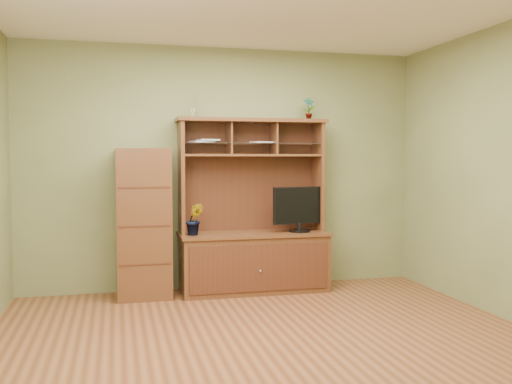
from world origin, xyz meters
name	(u,v)px	position (x,y,z in m)	size (l,w,h in m)	color
room	(270,173)	(0.00, 0.00, 1.35)	(4.54, 4.04, 2.74)	brown
media_hutch	(253,244)	(0.28, 1.73, 0.52)	(1.66, 0.61, 1.90)	#3E2411
monitor	(300,208)	(0.79, 1.64, 0.91)	(0.63, 0.24, 0.50)	black
orchid_plant	(195,219)	(-0.38, 1.65, 0.82)	(0.19, 0.15, 0.34)	#395E20
top_plant	(308,109)	(0.94, 1.80, 2.03)	(0.13, 0.09, 0.25)	#3F6B25
reed_diffuser	(192,108)	(-0.38, 1.80, 2.01)	(0.06, 0.06, 0.28)	silver
magazines	(224,141)	(-0.04, 1.81, 1.65)	(0.95, 0.25, 0.04)	#AAAAAF
side_cabinet	(144,223)	(-0.91, 1.73, 0.78)	(0.56, 0.51, 1.57)	#3E2411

